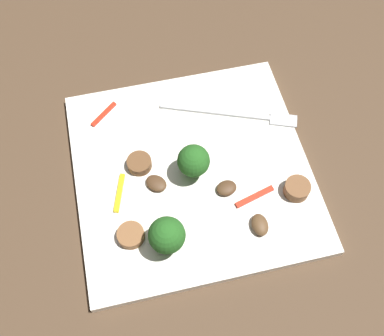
{
  "coord_description": "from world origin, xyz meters",
  "views": [
    {
      "loc": [
        -0.06,
        -0.26,
        0.5
      ],
      "look_at": [
        0.0,
        0.0,
        0.01
      ],
      "focal_mm": 42.42,
      "sensor_mm": 36.0,
      "label": 1
    }
  ],
  "objects_px": {
    "pepper_strip_2": "(255,197)",
    "mushroom_0": "(226,188)",
    "broccoli_floret_1": "(191,162)",
    "mushroom_1": "(156,183)",
    "mushroom_2": "(260,225)",
    "sausage_slice_1": "(139,163)",
    "pepper_strip_1": "(104,114)",
    "broccoli_floret_0": "(167,235)",
    "sausage_slice_2": "(297,189)",
    "pepper_strip_0": "(119,193)",
    "sausage_slice_0": "(131,235)",
    "plate": "(192,170)",
    "fork": "(239,115)"
  },
  "relations": [
    {
      "from": "sausage_slice_1",
      "to": "sausage_slice_2",
      "type": "bearing_deg",
      "value": -23.51
    },
    {
      "from": "plate",
      "to": "sausage_slice_2",
      "type": "distance_m",
      "value": 0.13
    },
    {
      "from": "mushroom_2",
      "to": "pepper_strip_2",
      "type": "height_order",
      "value": "mushroom_2"
    },
    {
      "from": "sausage_slice_0",
      "to": "sausage_slice_1",
      "type": "relative_size",
      "value": 1.03
    },
    {
      "from": "sausage_slice_1",
      "to": "mushroom_2",
      "type": "xyz_separation_m",
      "value": [
        0.12,
        -0.11,
        -0.0
      ]
    },
    {
      "from": "broccoli_floret_0",
      "to": "sausage_slice_2",
      "type": "xyz_separation_m",
      "value": [
        0.16,
        0.03,
        -0.02
      ]
    },
    {
      "from": "sausage_slice_0",
      "to": "sausage_slice_1",
      "type": "xyz_separation_m",
      "value": [
        0.03,
        0.09,
        0.0
      ]
    },
    {
      "from": "plate",
      "to": "pepper_strip_1",
      "type": "distance_m",
      "value": 0.14
    },
    {
      "from": "broccoli_floret_0",
      "to": "mushroom_1",
      "type": "height_order",
      "value": "broccoli_floret_0"
    },
    {
      "from": "sausage_slice_0",
      "to": "mushroom_0",
      "type": "height_order",
      "value": "sausage_slice_0"
    },
    {
      "from": "fork",
      "to": "broccoli_floret_1",
      "type": "xyz_separation_m",
      "value": [
        -0.08,
        -0.07,
        0.03
      ]
    },
    {
      "from": "broccoli_floret_0",
      "to": "pepper_strip_1",
      "type": "height_order",
      "value": "broccoli_floret_0"
    },
    {
      "from": "sausage_slice_0",
      "to": "pepper_strip_1",
      "type": "xyz_separation_m",
      "value": [
        -0.01,
        0.17,
        -0.0
      ]
    },
    {
      "from": "broccoli_floret_1",
      "to": "mushroom_1",
      "type": "relative_size",
      "value": 1.91
    },
    {
      "from": "pepper_strip_1",
      "to": "plate",
      "type": "bearing_deg",
      "value": -47.34
    },
    {
      "from": "pepper_strip_2",
      "to": "mushroom_1",
      "type": "bearing_deg",
      "value": 158.98
    },
    {
      "from": "sausage_slice_2",
      "to": "mushroom_2",
      "type": "xyz_separation_m",
      "value": [
        -0.06,
        -0.03,
        -0.0
      ]
    },
    {
      "from": "mushroom_2",
      "to": "pepper_strip_2",
      "type": "xyz_separation_m",
      "value": [
        0.01,
        0.04,
        -0.0
      ]
    },
    {
      "from": "sausage_slice_0",
      "to": "pepper_strip_0",
      "type": "relative_size",
      "value": 0.62
    },
    {
      "from": "mushroom_1",
      "to": "broccoli_floret_1",
      "type": "bearing_deg",
      "value": 6.59
    },
    {
      "from": "sausage_slice_1",
      "to": "pepper_strip_1",
      "type": "height_order",
      "value": "sausage_slice_1"
    },
    {
      "from": "broccoli_floret_1",
      "to": "mushroom_1",
      "type": "height_order",
      "value": "broccoli_floret_1"
    },
    {
      "from": "pepper_strip_2",
      "to": "mushroom_0",
      "type": "bearing_deg",
      "value": 150.01
    },
    {
      "from": "fork",
      "to": "sausage_slice_1",
      "type": "relative_size",
      "value": 5.73
    },
    {
      "from": "fork",
      "to": "pepper_strip_0",
      "type": "bearing_deg",
      "value": -134.55
    },
    {
      "from": "broccoli_floret_0",
      "to": "pepper_strip_1",
      "type": "distance_m",
      "value": 0.2
    },
    {
      "from": "sausage_slice_2",
      "to": "sausage_slice_0",
      "type": "bearing_deg",
      "value": -176.47
    },
    {
      "from": "sausage_slice_2",
      "to": "pepper_strip_0",
      "type": "xyz_separation_m",
      "value": [
        -0.21,
        0.04,
        -0.01
      ]
    },
    {
      "from": "sausage_slice_0",
      "to": "mushroom_2",
      "type": "relative_size",
      "value": 1.14
    },
    {
      "from": "broccoli_floret_1",
      "to": "pepper_strip_0",
      "type": "distance_m",
      "value": 0.09
    },
    {
      "from": "broccoli_floret_0",
      "to": "mushroom_2",
      "type": "relative_size",
      "value": 1.96
    },
    {
      "from": "sausage_slice_1",
      "to": "pepper_strip_1",
      "type": "xyz_separation_m",
      "value": [
        -0.03,
        0.09,
        -0.0
      ]
    },
    {
      "from": "mushroom_1",
      "to": "mushroom_2",
      "type": "xyz_separation_m",
      "value": [
        0.11,
        -0.08,
        0.0
      ]
    },
    {
      "from": "mushroom_1",
      "to": "pepper_strip_1",
      "type": "relative_size",
      "value": 0.6
    },
    {
      "from": "plate",
      "to": "sausage_slice_2",
      "type": "xyz_separation_m",
      "value": [
        0.11,
        -0.06,
        0.01
      ]
    },
    {
      "from": "plate",
      "to": "sausage_slice_1",
      "type": "relative_size",
      "value": 9.47
    },
    {
      "from": "mushroom_0",
      "to": "mushroom_2",
      "type": "height_order",
      "value": "mushroom_2"
    },
    {
      "from": "broccoli_floret_1",
      "to": "sausage_slice_0",
      "type": "relative_size",
      "value": 1.65
    },
    {
      "from": "sausage_slice_0",
      "to": "pepper_strip_2",
      "type": "bearing_deg",
      "value": 6.14
    },
    {
      "from": "sausage_slice_2",
      "to": "mushroom_1",
      "type": "xyz_separation_m",
      "value": [
        -0.16,
        0.05,
        -0.0
      ]
    },
    {
      "from": "sausage_slice_2",
      "to": "mushroom_0",
      "type": "relative_size",
      "value": 1.24
    },
    {
      "from": "plate",
      "to": "sausage_slice_0",
      "type": "bearing_deg",
      "value": -140.61
    },
    {
      "from": "broccoli_floret_0",
      "to": "pepper_strip_0",
      "type": "relative_size",
      "value": 1.06
    },
    {
      "from": "broccoli_floret_0",
      "to": "mushroom_2",
      "type": "distance_m",
      "value": 0.11
    },
    {
      "from": "mushroom_1",
      "to": "fork",
      "type": "bearing_deg",
      "value": 31.22
    },
    {
      "from": "pepper_strip_0",
      "to": "pepper_strip_2",
      "type": "xyz_separation_m",
      "value": [
        0.16,
        -0.04,
        -0.0
      ]
    },
    {
      "from": "broccoli_floret_0",
      "to": "sausage_slice_0",
      "type": "bearing_deg",
      "value": 153.95
    },
    {
      "from": "mushroom_2",
      "to": "broccoli_floret_1",
      "type": "bearing_deg",
      "value": 126.06
    },
    {
      "from": "sausage_slice_0",
      "to": "pepper_strip_2",
      "type": "xyz_separation_m",
      "value": [
        0.15,
        0.02,
        -0.0
      ]
    },
    {
      "from": "fork",
      "to": "pepper_strip_2",
      "type": "bearing_deg",
      "value": -75.71
    }
  ]
}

